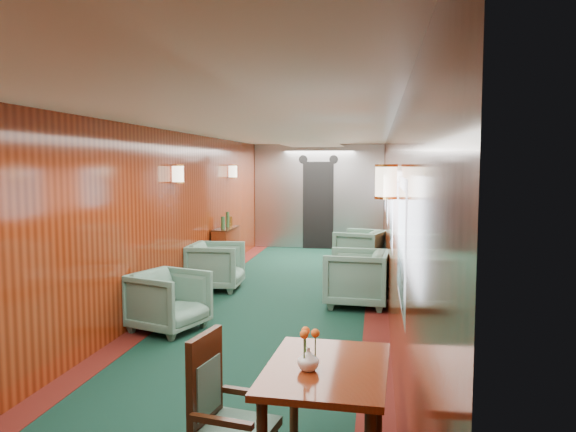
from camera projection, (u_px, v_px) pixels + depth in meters
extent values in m
plane|color=black|center=(271.00, 315.00, 7.23)|extent=(12.00, 12.00, 0.00)
cube|color=white|center=(270.00, 131.00, 7.01)|extent=(3.00, 12.00, 0.10)
cube|color=white|center=(270.00, 130.00, 7.01)|extent=(1.20, 12.00, 0.06)
cube|color=maroon|center=(319.00, 196.00, 13.02)|extent=(3.00, 0.10, 2.40)
cube|color=maroon|center=(158.00, 220.00, 7.35)|extent=(0.10, 12.00, 2.40)
cube|color=maroon|center=(390.00, 224.00, 6.88)|extent=(0.10, 12.00, 2.40)
cube|color=#46120E|center=(171.00, 310.00, 7.44)|extent=(0.30, 12.00, 0.01)
cube|color=#46120E|center=(376.00, 319.00, 7.02)|extent=(0.30, 12.00, 0.01)
cube|color=#ADAFB4|center=(319.00, 196.00, 12.94)|extent=(2.98, 0.12, 2.38)
cube|color=black|center=(318.00, 205.00, 12.88)|extent=(0.70, 0.06, 2.00)
cylinder|color=black|center=(303.00, 159.00, 12.85)|extent=(0.20, 0.04, 0.20)
cylinder|color=black|center=(334.00, 159.00, 12.74)|extent=(0.20, 0.04, 0.20)
cube|color=silver|center=(402.00, 243.00, 3.42)|extent=(0.02, 1.10, 0.80)
cube|color=#436164|center=(401.00, 243.00, 3.42)|extent=(0.01, 0.96, 0.66)
cube|color=silver|center=(392.00, 210.00, 5.88)|extent=(0.02, 1.10, 0.80)
cube|color=#436164|center=(391.00, 210.00, 5.88)|extent=(0.01, 0.96, 0.66)
cube|color=silver|center=(388.00, 197.00, 8.34)|extent=(0.02, 1.10, 0.80)
cube|color=#436164|center=(387.00, 197.00, 8.34)|extent=(0.01, 0.96, 0.66)
cube|color=silver|center=(385.00, 190.00, 10.80)|extent=(0.02, 1.10, 0.80)
cube|color=#436164|center=(385.00, 190.00, 10.80)|extent=(0.01, 0.96, 0.66)
cylinder|color=#FFEEC6|center=(386.00, 182.00, 4.19)|extent=(0.16, 0.16, 0.24)
cylinder|color=gold|center=(386.00, 198.00, 4.20)|extent=(0.17, 0.17, 0.02)
cylinder|color=#FFEEC6|center=(178.00, 174.00, 7.77)|extent=(0.16, 0.16, 0.24)
cylinder|color=gold|center=(178.00, 183.00, 7.79)|extent=(0.17, 0.17, 0.02)
cylinder|color=#FFEEC6|center=(382.00, 174.00, 8.12)|extent=(0.16, 0.16, 0.24)
cylinder|color=gold|center=(382.00, 182.00, 8.13)|extent=(0.17, 0.17, 0.02)
cylinder|color=#FFEEC6|center=(233.00, 171.00, 10.72)|extent=(0.16, 0.16, 0.24)
cylinder|color=gold|center=(233.00, 178.00, 10.74)|extent=(0.17, 0.17, 0.02)
cylinder|color=#FFEEC6|center=(381.00, 171.00, 11.07)|extent=(0.16, 0.16, 0.24)
cylinder|color=gold|center=(381.00, 177.00, 11.08)|extent=(0.17, 0.17, 0.02)
cube|color=maroon|center=(327.00, 369.00, 3.28)|extent=(0.75, 1.04, 0.04)
cylinder|color=#371B0C|center=(294.00, 398.00, 3.79)|extent=(0.06, 0.06, 0.71)
cylinder|color=#371B0C|center=(378.00, 405.00, 3.68)|extent=(0.06, 0.06, 0.71)
cube|color=#214E43|center=(237.00, 430.00, 3.22)|extent=(0.47, 0.47, 0.05)
cube|color=#371B0C|center=(205.00, 378.00, 3.26)|extent=(0.11, 0.37, 0.53)
cube|color=#214E43|center=(208.00, 387.00, 3.26)|extent=(0.07, 0.28, 0.32)
cube|color=#371B0C|center=(221.00, 422.00, 3.02)|extent=(0.37, 0.11, 0.04)
cube|color=#371B0C|center=(251.00, 393.00, 3.40)|extent=(0.37, 0.11, 0.04)
cube|color=maroon|center=(226.00, 250.00, 10.07)|extent=(0.26, 0.88, 0.79)
cube|color=#371B0C|center=(226.00, 228.00, 10.03)|extent=(0.28, 0.90, 0.02)
cylinder|color=#29522B|center=(223.00, 223.00, 9.80)|extent=(0.07, 0.07, 0.22)
cylinder|color=#29522B|center=(228.00, 219.00, 10.10)|extent=(0.06, 0.06, 0.28)
cylinder|color=gold|center=(230.00, 221.00, 10.28)|extent=(0.08, 0.08, 0.18)
imported|color=white|center=(308.00, 359.00, 3.20)|extent=(0.13, 0.13, 0.13)
imported|color=#214E43|center=(169.00, 301.00, 6.51)|extent=(0.97, 0.96, 0.70)
imported|color=#214E43|center=(216.00, 266.00, 8.67)|extent=(0.84, 0.81, 0.73)
imported|color=#214E43|center=(357.00, 278.00, 7.66)|extent=(0.91, 0.88, 0.77)
imported|color=#214E43|center=(360.00, 250.00, 10.30)|extent=(1.02, 1.01, 0.74)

